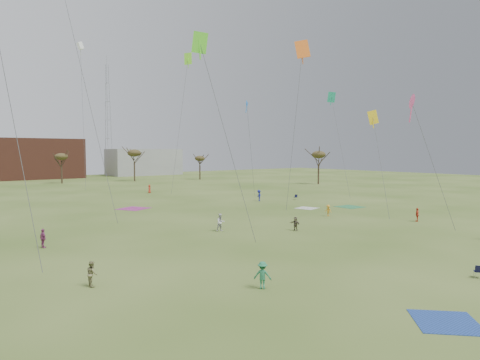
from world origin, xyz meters
TOP-DOWN VIEW (x-y plane):
  - ground at (0.00, 0.00)m, footprint 260.00×260.00m
  - flyer_near_center at (-7.97, -0.42)m, footprint 1.16×1.20m
  - spectator_fore_a at (22.16, 6.79)m, footprint 1.01×0.79m
  - spectator_fore_b at (-15.81, 6.30)m, footprint 0.68×0.82m
  - spectator_fore_c at (6.87, 11.51)m, footprint 0.46×1.34m
  - flyer_mid_b at (17.11, 15.85)m, footprint 0.72×1.03m
  - spectator_mid_d at (-15.64, 19.06)m, footprint 0.58×1.02m
  - spectator_mid_e at (0.54, 15.93)m, footprint 1.00×0.84m
  - flyer_far_b at (12.59, 57.21)m, footprint 0.88×0.96m
  - flyer_far_c at (20.76, 33.61)m, footprint 1.08×1.37m
  - blanket_blue at (-4.29, -9.57)m, footprint 4.13×4.13m
  - blanket_cream at (20.48, 22.65)m, footprint 3.35×3.35m
  - blanket_plum at (0.60, 37.56)m, footprint 5.05×5.05m
  - blanket_olive at (26.60, 19.78)m, footprint 3.49×3.49m
  - camp_chair_center at (4.46, -7.36)m, footprint 0.73×0.72m
  - camp_chair_right at (26.92, 31.28)m, footprint 0.67×0.64m
  - kites_aloft at (-1.92, 32.14)m, footprint 65.94×64.49m
  - tree_line at (-2.85, 79.12)m, footprint 117.44×49.32m
  - building_brick at (5.00, 120.00)m, footprint 26.00×16.00m
  - building_grey at (40.00, 118.00)m, footprint 24.00×12.00m
  - radio_tower at (30.00, 125.00)m, footprint 1.51×1.72m

SIDE VIEW (x-z plane):
  - ground at x=0.00m, z-range 0.00..0.00m
  - blanket_blue at x=-4.29m, z-range -0.01..0.02m
  - blanket_cream at x=20.48m, z-range -0.01..0.02m
  - blanket_plum at x=0.60m, z-range -0.01..0.02m
  - blanket_olive at x=26.60m, z-range -0.01..0.02m
  - camp_chair_center at x=4.46m, z-range -0.18..0.69m
  - camp_chair_right at x=26.92m, z-range -0.18..0.69m
  - spectator_fore_c at x=6.87m, z-range 0.00..1.43m
  - flyer_mid_b at x=17.11m, z-range 0.00..1.45m
  - spectator_fore_b at x=-15.81m, z-range 0.00..1.54m
  - spectator_fore_a at x=22.16m, z-range 0.00..1.60m
  - flyer_near_center at x=-7.97m, z-range 0.00..1.64m
  - flyer_far_b at x=12.59m, z-range 0.00..1.64m
  - spectator_mid_d at x=-15.64m, z-range 0.00..1.65m
  - spectator_mid_e at x=0.54m, z-range 0.00..1.82m
  - flyer_far_c at x=20.76m, z-range 0.00..1.86m
  - building_grey at x=40.00m, z-range 0.00..9.00m
  - building_brick at x=5.00m, z-range 0.00..12.00m
  - tree_line at x=-2.85m, z-range 2.63..11.54m
  - radio_tower at x=30.00m, z-range -1.29..39.71m
  - kites_aloft at x=-1.92m, z-range 7.50..35.25m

